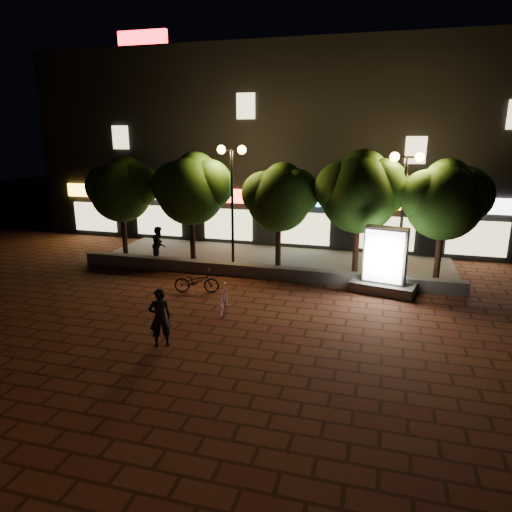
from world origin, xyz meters
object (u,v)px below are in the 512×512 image
(tree_mid, at_px, (280,195))
(scooter_pink, at_px, (224,298))
(tree_right, at_px, (361,190))
(scooter_parked, at_px, (197,281))
(rider, at_px, (160,317))
(tree_far_left, at_px, (122,188))
(ad_kiosk, at_px, (384,266))
(pedestrian, at_px, (159,244))
(street_lamp_left, at_px, (232,175))
(tree_far_right, at_px, (446,198))
(tree_left, at_px, (192,187))
(street_lamp_right, at_px, (405,183))

(tree_mid, xyz_separation_m, scooter_pink, (-0.71, -5.28, -2.76))
(tree_right, bearing_deg, scooter_parked, -145.31)
(rider, bearing_deg, scooter_pink, -139.75)
(tree_far_left, xyz_separation_m, tree_right, (10.80, 0.00, 0.27))
(ad_kiosk, bearing_deg, rider, -133.65)
(scooter_parked, distance_m, pedestrian, 4.47)
(street_lamp_left, xyz_separation_m, rider, (0.52, -7.93, -3.18))
(pedestrian, bearing_deg, scooter_pink, -146.05)
(tree_far_right, distance_m, ad_kiosk, 3.72)
(pedestrian, bearing_deg, tree_left, -75.41)
(tree_left, relative_size, tree_right, 0.97)
(street_lamp_left, bearing_deg, tree_mid, 7.31)
(tree_far_left, xyz_separation_m, pedestrian, (2.09, -0.71, -2.40))
(tree_right, height_order, pedestrian, tree_right)
(tree_right, height_order, tree_far_right, tree_right)
(tree_far_right, height_order, scooter_pink, tree_far_right)
(ad_kiosk, height_order, rider, ad_kiosk)
(tree_far_right, bearing_deg, pedestrian, -176.61)
(scooter_parked, height_order, pedestrian, pedestrian)
(street_lamp_right, height_order, scooter_pink, street_lamp_right)
(tree_mid, distance_m, scooter_pink, 6.00)
(tree_mid, distance_m, rider, 8.67)
(tree_mid, xyz_separation_m, tree_right, (3.31, 0.00, 0.35))
(tree_right, distance_m, tree_far_right, 3.20)
(tree_right, xyz_separation_m, rider, (-4.84, -8.19, -2.72))
(tree_right, bearing_deg, ad_kiosk, -60.63)
(street_lamp_left, distance_m, pedestrian, 4.62)
(tree_left, distance_m, pedestrian, 3.00)
(street_lamp_left, relative_size, street_lamp_right, 1.04)
(tree_far_left, bearing_deg, street_lamp_right, -1.21)
(tree_far_right, relative_size, ad_kiosk, 1.91)
(tree_left, height_order, ad_kiosk, tree_left)
(tree_far_right, xyz_separation_m, pedestrian, (-11.92, -0.71, -2.47))
(tree_mid, relative_size, street_lamp_left, 0.87)
(tree_mid, relative_size, pedestrian, 2.76)
(street_lamp_right, bearing_deg, rider, -129.27)
(street_lamp_right, relative_size, scooter_pink, 3.30)
(tree_mid, bearing_deg, street_lamp_left, -172.69)
(rider, xyz_separation_m, pedestrian, (-3.88, 7.49, 0.05))
(tree_mid, xyz_separation_m, pedestrian, (-5.41, -0.71, -2.32))
(street_lamp_right, bearing_deg, tree_far_left, 178.79)
(pedestrian, bearing_deg, tree_far_right, -98.47)
(tree_right, distance_m, scooter_parked, 7.48)
(tree_left, height_order, rider, tree_left)
(tree_mid, distance_m, tree_far_right, 6.50)
(pedestrian, bearing_deg, tree_far_left, 59.46)
(tree_mid, height_order, street_lamp_left, street_lamp_left)
(tree_right, bearing_deg, rider, -120.57)
(tree_left, xyz_separation_m, ad_kiosk, (8.41, -1.96, -2.44))
(ad_kiosk, relative_size, scooter_parked, 1.49)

